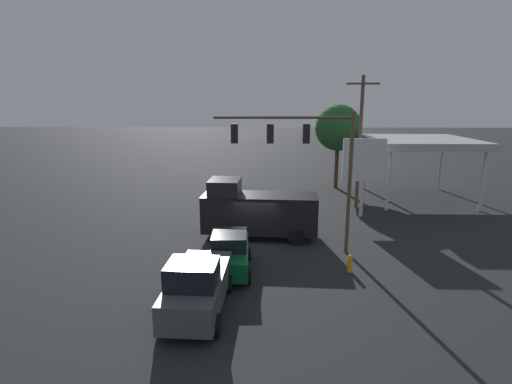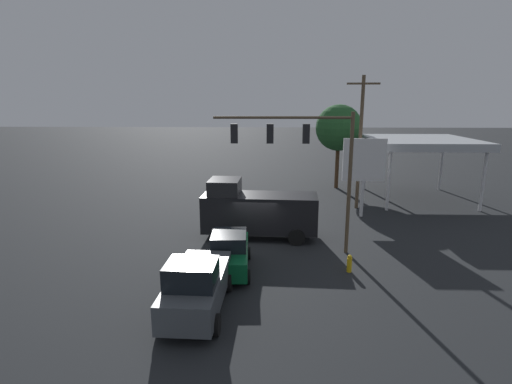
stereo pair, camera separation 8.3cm
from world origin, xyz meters
The scene contains 10 objects.
ground_plane centered at (0.00, 0.00, 0.00)m, with size 200.00×200.00×0.00m, color black.
traffic_signal_assembly centered at (-2.46, 1.17, 5.64)m, with size 7.24×0.43×7.59m.
utility_pole centered at (-7.57, -8.14, 5.24)m, with size 2.40×0.26×9.91m.
gas_station_canopy centered at (-13.20, -11.25, 4.73)m, with size 8.14×8.64×5.09m.
price_sign centered at (-7.42, -5.84, 3.93)m, with size 2.96×0.27×5.58m.
delivery_truck centered at (-0.07, -1.09, 1.69)m, with size 6.91×2.84×3.58m.
sedan_waiting centered at (1.11, 3.78, 0.95)m, with size 2.22×4.48×1.93m.
pickup_parked centered at (2.00, 7.72, 1.11)m, with size 2.40×5.27×2.40m.
street_tree centered at (-7.19, -15.39, 5.63)m, with size 4.25×4.25×7.78m.
fire_hydrant centered at (-4.73, 3.74, 0.44)m, with size 0.24×0.24×0.88m.
Camera 1 is at (-0.71, 21.93, 8.19)m, focal length 28.00 mm.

